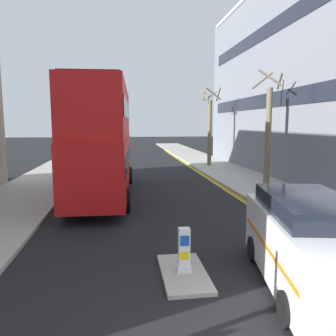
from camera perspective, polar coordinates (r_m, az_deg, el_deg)
The scene contains 10 objects.
sidewalk_right at distance 20.90m, azimuth 14.59°, elevation -2.56°, with size 4.00×80.00×0.14m, color #ADA89E.
sidewalk_left at distance 19.98m, azimuth -22.45°, elevation -3.37°, with size 4.00×80.00×0.14m, color #ADA89E.
kerb_line_outer at distance 18.34m, azimuth 10.88°, elevation -4.08°, with size 0.10×56.00×0.01m, color yellow.
kerb_line_inner at distance 18.29m, azimuth 10.40°, elevation -4.10°, with size 0.10×56.00×0.01m, color yellow.
traffic_island at distance 8.49m, azimuth 2.78°, elevation -17.90°, with size 1.10×2.20×0.10m, color #ADA89E.
keep_left_bollard at distance 8.26m, azimuth 2.80°, elevation -14.42°, with size 0.36×0.28×1.11m.
double_decker_bus_away at distance 17.04m, azimuth -11.28°, elevation 5.28°, with size 3.10×10.89×5.64m.
taxi_minivan at distance 8.03m, azimuth 23.73°, elevation -12.25°, with size 2.74×5.08×2.12m.
street_tree_near at distance 28.40m, azimuth 7.32°, elevation 6.97°, with size 1.65×1.58×6.58m.
street_tree_mid at distance 20.24m, azimuth 17.11°, elevation 6.11°, with size 1.66×1.88×6.68m.
Camera 1 is at (-1.44, -2.98, 3.73)m, focal length 34.87 mm.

